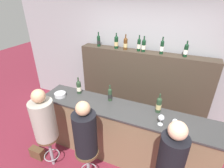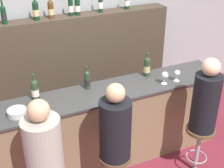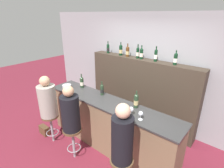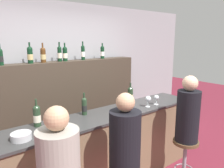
% 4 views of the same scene
% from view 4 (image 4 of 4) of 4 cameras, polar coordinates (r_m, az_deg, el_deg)
% --- Properties ---
extents(wall_back, '(6.40, 0.05, 2.60)m').
position_cam_4_polar(wall_back, '(3.97, -13.05, 1.55)').
color(wall_back, gray).
rests_on(wall_back, ground_plane).
extents(bar_counter, '(2.87, 0.55, 1.03)m').
position_cam_4_polar(bar_counter, '(3.09, -0.66, -16.57)').
color(bar_counter, brown).
rests_on(bar_counter, ground_plane).
extents(back_bar_cabinet, '(2.69, 0.28, 1.62)m').
position_cam_4_polar(back_bar_cabinet, '(3.89, -11.27, -6.04)').
color(back_bar_cabinet, '#382D23').
rests_on(back_bar_cabinet, ground_plane).
extents(wine_bottle_counter_0, '(0.08, 0.08, 0.31)m').
position_cam_4_polar(wine_bottle_counter_0, '(2.57, -19.02, -7.81)').
color(wine_bottle_counter_0, '#233823').
rests_on(wine_bottle_counter_0, bar_counter).
extents(wine_bottle_counter_1, '(0.07, 0.07, 0.29)m').
position_cam_4_polar(wine_bottle_counter_1, '(2.81, -7.25, -5.69)').
color(wine_bottle_counter_1, '#233823').
rests_on(wine_bottle_counter_1, bar_counter).
extents(wine_bottle_counter_2, '(0.08, 0.08, 0.32)m').
position_cam_4_polar(wine_bottle_counter_2, '(3.28, 4.80, -2.91)').
color(wine_bottle_counter_2, '#233823').
rests_on(wine_bottle_counter_2, bar_counter).
extents(wine_bottle_backbar_0, '(0.07, 0.07, 0.30)m').
position_cam_4_polar(wine_bottle_backbar_0, '(3.39, -27.12, 6.35)').
color(wine_bottle_backbar_0, black).
rests_on(wine_bottle_backbar_0, back_bar_cabinet).
extents(wine_bottle_backbar_1, '(0.08, 0.08, 0.31)m').
position_cam_4_polar(wine_bottle_backbar_1, '(3.49, -20.62, 7.16)').
color(wine_bottle_backbar_1, black).
rests_on(wine_bottle_backbar_1, back_bar_cabinet).
extents(wine_bottle_backbar_2, '(0.08, 0.08, 0.30)m').
position_cam_4_polar(wine_bottle_backbar_2, '(3.56, -17.55, 7.29)').
color(wine_bottle_backbar_2, '#4C2D14').
rests_on(wine_bottle_backbar_2, back_bar_cabinet).
extents(wine_bottle_backbar_3, '(0.07, 0.07, 0.31)m').
position_cam_4_polar(wine_bottle_backbar_3, '(3.66, -13.53, 7.73)').
color(wine_bottle_backbar_3, black).
rests_on(wine_bottle_backbar_3, back_bar_cabinet).
extents(wine_bottle_backbar_4, '(0.08, 0.08, 0.30)m').
position_cam_4_polar(wine_bottle_backbar_4, '(3.71, -12.18, 7.75)').
color(wine_bottle_backbar_4, black).
rests_on(wine_bottle_backbar_4, back_bar_cabinet).
extents(wine_bottle_backbar_5, '(0.07, 0.07, 0.32)m').
position_cam_4_polar(wine_bottle_backbar_5, '(3.87, -7.60, 8.20)').
color(wine_bottle_backbar_5, black).
rests_on(wine_bottle_backbar_5, back_bar_cabinet).
extents(wine_bottle_backbar_6, '(0.07, 0.07, 0.28)m').
position_cam_4_polar(wine_bottle_backbar_6, '(4.10, -2.54, 8.33)').
color(wine_bottle_backbar_6, black).
rests_on(wine_bottle_backbar_6, back_bar_cabinet).
extents(wine_glass_0, '(0.08, 0.08, 0.16)m').
position_cam_4_polar(wine_glass_0, '(3.15, 9.41, -3.93)').
color(wine_glass_0, silver).
rests_on(wine_glass_0, bar_counter).
extents(wine_glass_1, '(0.07, 0.07, 0.14)m').
position_cam_4_polar(wine_glass_1, '(3.28, 11.51, -3.54)').
color(wine_glass_1, silver).
rests_on(wine_glass_1, bar_counter).
extents(metal_bowl, '(0.19, 0.19, 0.07)m').
position_cam_4_polar(metal_bowl, '(2.33, -22.63, -12.50)').
color(metal_bowl, '#B7B7BC').
rests_on(metal_bowl, bar_counter).
extents(guest_seated_left, '(0.35, 0.35, 0.84)m').
position_cam_4_polar(guest_seated_left, '(1.92, -13.71, -19.46)').
color(guest_seated_left, gray).
rests_on(guest_seated_left, bar_stool_left).
extents(guest_seated_middle, '(0.32, 0.32, 0.83)m').
position_cam_4_polar(guest_seated_middle, '(2.26, 3.39, -14.03)').
color(guest_seated_middle, black).
rests_on(guest_seated_middle, bar_stool_middle).
extents(bar_stool_right, '(0.34, 0.34, 0.64)m').
position_cam_4_polar(bar_stool_right, '(3.26, 18.57, -16.10)').
color(bar_stool_right, gray).
rests_on(bar_stool_right, ground_plane).
extents(guest_seated_right, '(0.30, 0.30, 0.89)m').
position_cam_4_polar(guest_seated_right, '(3.05, 19.23, -7.08)').
color(guest_seated_right, black).
rests_on(guest_seated_right, bar_stool_right).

